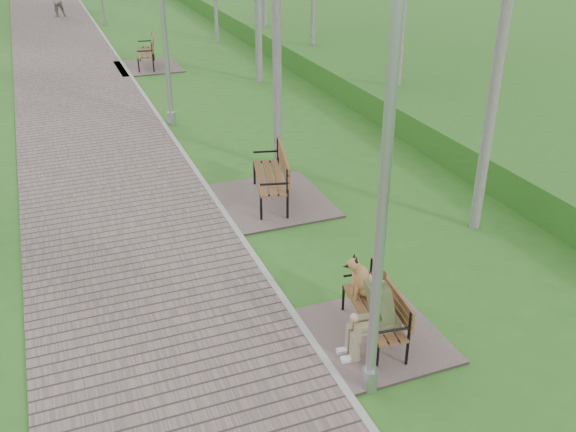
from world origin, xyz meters
name	(u,v)px	position (x,y,z in m)	size (l,w,h in m)	color
walkway	(62,48)	(-1.75, 21.50, 0.02)	(3.50, 67.00, 0.04)	#61524E
kerb	(109,44)	(0.00, 21.50, 0.03)	(0.10, 67.00, 0.05)	#999993
embankment	(399,30)	(12.00, 20.00, 0.00)	(14.00, 70.00, 1.60)	#3E7828
bench_main	(372,315)	(0.74, 1.48, 0.40)	(1.67, 1.85, 1.45)	#61524E
bench_second	(270,191)	(0.97, 5.94, 0.23)	(2.03, 2.25, 1.25)	#61524E
bench_third	(147,60)	(0.71, 17.31, 0.23)	(2.03, 2.25, 1.24)	#61524E
lamp_post_near	(382,210)	(0.29, 0.67, 2.38)	(0.20, 0.20, 5.09)	#9DA0A5
lamp_post_second	(163,19)	(0.21, 11.16, 2.61)	(0.22, 0.22, 5.59)	#9DA0A5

